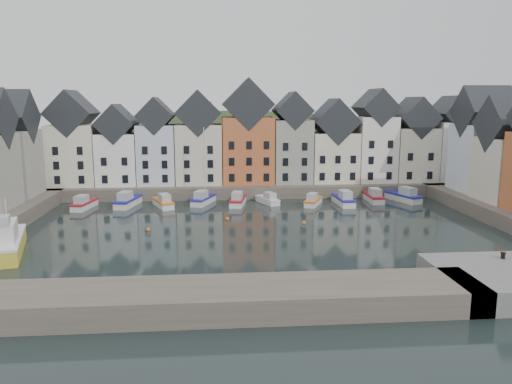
{
  "coord_description": "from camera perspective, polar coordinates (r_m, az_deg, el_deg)",
  "views": [
    {
      "loc": [
        -5.61,
        -58.13,
        15.88
      ],
      "look_at": [
        -0.28,
        6.0,
        4.19
      ],
      "focal_mm": 35.0,
      "sensor_mm": 36.0,
      "label": 1
    }
  ],
  "objects": [
    {
      "name": "mooring_buoys",
      "position": [
        65.4,
        -3.21,
        -3.64
      ],
      "size": [
        20.5,
        5.5,
        0.5
      ],
      "color": "orange",
      "rests_on": "ground"
    },
    {
      "name": "ground",
      "position": [
        60.52,
        0.74,
        -4.92
      ],
      "size": [
        260.0,
        260.0,
        0.0
      ],
      "primitive_type": "plane",
      "color": "black",
      "rests_on": "ground"
    },
    {
      "name": "boat_b",
      "position": [
        79.18,
        -14.48,
        -1.02
      ],
      "size": [
        3.58,
        7.22,
        2.66
      ],
      "rotation": [
        0.0,
        0.0,
        -0.22
      ],
      "color": "silver",
      "rests_on": "ground"
    },
    {
      "name": "boat_i",
      "position": [
        82.52,
        13.29,
        -0.55
      ],
      "size": [
        2.21,
        6.57,
        2.5
      ],
      "rotation": [
        0.0,
        0.0,
        -0.03
      ],
      "color": "silver",
      "rests_on": "ground"
    },
    {
      "name": "boat_d",
      "position": [
        78.79,
        -6.08,
        -0.81
      ],
      "size": [
        4.14,
        6.67,
        12.21
      ],
      "rotation": [
        0.0,
        0.0,
        -0.37
      ],
      "color": "silver",
      "rests_on": "ground"
    },
    {
      "name": "mooring_bollard",
      "position": [
        50.21,
        26.4,
        -6.49
      ],
      "size": [
        0.48,
        0.48,
        0.56
      ],
      "color": "black",
      "rests_on": "near_quay"
    },
    {
      "name": "boat_f",
      "position": [
        78.72,
        1.38,
        -0.89
      ],
      "size": [
        3.6,
        5.65,
        2.08
      ],
      "rotation": [
        0.0,
        0.0,
        0.39
      ],
      "color": "silver",
      "rests_on": "ground"
    },
    {
      "name": "boat_g",
      "position": [
        78.04,
        6.54,
        -1.03
      ],
      "size": [
        3.94,
        5.88,
        2.17
      ],
      "rotation": [
        0.0,
        0.0,
        -0.43
      ],
      "color": "silver",
      "rests_on": "ground"
    },
    {
      "name": "hillside",
      "position": [
        119.17,
        -1.86,
        -6.21
      ],
      "size": [
        153.6,
        70.4,
        64.0
      ],
      "color": "#23371B",
      "rests_on": "ground"
    },
    {
      "name": "boat_e",
      "position": [
        77.61,
        -2.1,
        -0.98
      ],
      "size": [
        3.07,
        6.55,
        2.42
      ],
      "rotation": [
        0.0,
        0.0,
        -0.18
      ],
      "color": "silver",
      "rests_on": "ground"
    },
    {
      "name": "far_quay",
      "position": [
        89.55,
        -1.1,
        0.73
      ],
      "size": [
        90.0,
        16.0,
        2.0
      ],
      "primitive_type": "cube",
      "color": "brown",
      "rests_on": "ground"
    },
    {
      "name": "boat_a",
      "position": [
        79.31,
        -19.08,
        -1.31
      ],
      "size": [
        2.94,
        6.41,
        2.37
      ],
      "rotation": [
        0.0,
        0.0,
        -0.17
      ],
      "color": "silver",
      "rests_on": "ground"
    },
    {
      "name": "boat_j",
      "position": [
        83.97,
        16.55,
        -0.49
      ],
      "size": [
        4.39,
        7.22,
        2.65
      ],
      "rotation": [
        0.0,
        0.0,
        0.35
      ],
      "color": "silver",
      "rests_on": "ground"
    },
    {
      "name": "far_terrace",
      "position": [
        86.86,
        1.1,
        5.67
      ],
      "size": [
        72.37,
        8.16,
        17.78
      ],
      "color": "#F0E8C9",
      "rests_on": "far_quay"
    },
    {
      "name": "boat_h",
      "position": [
        79.03,
        9.99,
        -0.88
      ],
      "size": [
        2.34,
        6.87,
        2.61
      ],
      "rotation": [
        0.0,
        0.0,
        0.03
      ],
      "color": "silver",
      "rests_on": "ground"
    },
    {
      "name": "boat_c",
      "position": [
        77.33,
        -10.52,
        -1.2
      ],
      "size": [
        3.95,
        6.45,
        2.37
      ],
      "rotation": [
        0.0,
        0.0,
        0.36
      ],
      "color": "silver",
      "rests_on": "ground"
    },
    {
      "name": "near_wall",
      "position": [
        39.31,
        -11.05,
        -12.15
      ],
      "size": [
        50.0,
        6.0,
        2.0
      ],
      "primitive_type": "cube",
      "color": "brown",
      "rests_on": "ground"
    },
    {
      "name": "large_vessel",
      "position": [
        58.68,
        -26.68,
        -5.14
      ],
      "size": [
        6.02,
        11.66,
        5.86
      ],
      "rotation": [
        0.0,
        0.0,
        0.28
      ],
      "color": "gold",
      "rests_on": "ground"
    }
  ]
}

